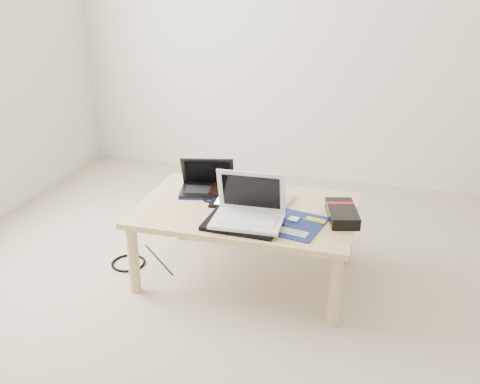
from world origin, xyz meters
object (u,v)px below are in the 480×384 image
(netbook, at_px, (207,184))
(white_laptop, at_px, (249,210))
(gpu_box, at_px, (342,213))
(coffee_table, at_px, (246,216))

(netbook, distance_m, white_laptop, 0.45)
(white_laptop, distance_m, gpu_box, 0.46)
(gpu_box, bearing_deg, white_laptop, -157.58)
(white_laptop, relative_size, gpu_box, 1.16)
(coffee_table, bearing_deg, gpu_box, 0.41)
(netbook, xyz_separation_m, gpu_box, (0.74, -0.14, -0.01))
(white_laptop, height_order, gpu_box, white_laptop)
(netbook, height_order, white_laptop, white_laptop)
(coffee_table, distance_m, netbook, 0.31)
(coffee_table, bearing_deg, white_laptop, -71.14)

